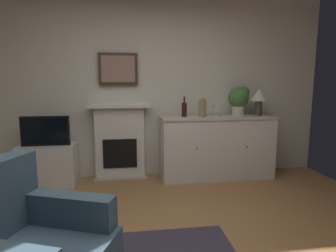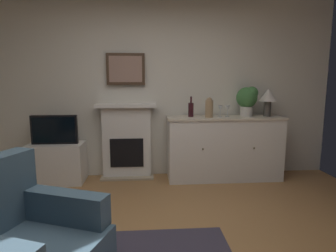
% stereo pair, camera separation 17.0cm
% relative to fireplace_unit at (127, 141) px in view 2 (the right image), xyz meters
% --- Properties ---
extents(wall_rear, '(5.33, 0.06, 2.95)m').
position_rel_fireplace_unit_xyz_m(wall_rear, '(0.42, 0.13, 0.93)').
color(wall_rear, silver).
rests_on(wall_rear, ground_plane).
extents(fireplace_unit, '(0.87, 0.30, 1.10)m').
position_rel_fireplace_unit_xyz_m(fireplace_unit, '(0.00, 0.00, 0.00)').
color(fireplace_unit, white).
rests_on(fireplace_unit, ground_plane).
extents(framed_picture, '(0.55, 0.04, 0.45)m').
position_rel_fireplace_unit_xyz_m(framed_picture, '(-0.00, 0.05, 1.04)').
color(framed_picture, '#473323').
extents(sideboard_cabinet, '(1.66, 0.49, 0.92)m').
position_rel_fireplace_unit_xyz_m(sideboard_cabinet, '(1.41, -0.18, -0.09)').
color(sideboard_cabinet, white).
rests_on(sideboard_cabinet, ground_plane).
extents(table_lamp, '(0.26, 0.26, 0.40)m').
position_rel_fireplace_unit_xyz_m(table_lamp, '(2.03, -0.18, 0.65)').
color(table_lamp, '#4C4742').
rests_on(table_lamp, sideboard_cabinet).
extents(wine_bottle, '(0.08, 0.08, 0.29)m').
position_rel_fireplace_unit_xyz_m(wine_bottle, '(0.93, -0.14, 0.48)').
color(wine_bottle, '#331419').
rests_on(wine_bottle, sideboard_cabinet).
extents(wine_glass_left, '(0.07, 0.07, 0.16)m').
position_rel_fireplace_unit_xyz_m(wine_glass_left, '(1.33, -0.21, 0.49)').
color(wine_glass_left, silver).
rests_on(wine_glass_left, sideboard_cabinet).
extents(wine_glass_center, '(0.07, 0.07, 0.16)m').
position_rel_fireplace_unit_xyz_m(wine_glass_center, '(1.44, -0.19, 0.49)').
color(wine_glass_center, silver).
rests_on(wine_glass_center, sideboard_cabinet).
extents(vase_decorative, '(0.11, 0.11, 0.28)m').
position_rel_fireplace_unit_xyz_m(vase_decorative, '(1.17, -0.23, 0.51)').
color(vase_decorative, '#9E7F5B').
rests_on(vase_decorative, sideboard_cabinet).
extents(tv_cabinet, '(0.75, 0.42, 0.56)m').
position_rel_fireplace_unit_xyz_m(tv_cabinet, '(-0.98, -0.16, -0.27)').
color(tv_cabinet, white).
rests_on(tv_cabinet, ground_plane).
extents(tv_set, '(0.62, 0.07, 0.40)m').
position_rel_fireplace_unit_xyz_m(tv_set, '(-0.98, -0.19, 0.21)').
color(tv_set, black).
rests_on(tv_set, tv_cabinet).
extents(potted_plant_small, '(0.30, 0.30, 0.43)m').
position_rel_fireplace_unit_xyz_m(potted_plant_small, '(1.75, -0.13, 0.62)').
color(potted_plant_small, beige).
rests_on(potted_plant_small, sideboard_cabinet).
extents(armchair, '(1.03, 1.00, 0.92)m').
position_rel_fireplace_unit_xyz_m(armchair, '(-0.50, -2.43, -0.17)').
color(armchair, '#3F596B').
rests_on(armchair, ground_plane).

